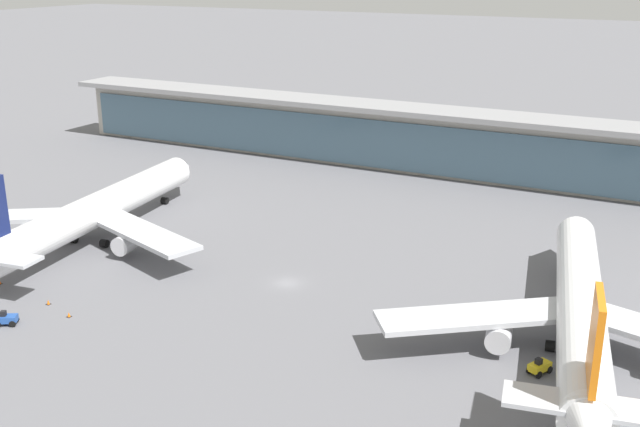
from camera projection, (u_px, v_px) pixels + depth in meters
ground_plane at (287, 283)px, 115.88m from camera, size 1200.00×1200.00×0.00m
airliner_left_stand at (92, 212)px, 131.17m from camera, size 49.74×65.13×17.35m
airliner_centre_stand at (581, 309)px, 94.61m from camera, size 49.25×64.83×17.35m
service_truck_under_wing_blue at (6, 319)px, 102.24m from camera, size 3.33×2.93×2.05m
service_truck_mid_apron_yellow at (540, 367)px, 90.21m from camera, size 2.79×3.32×2.05m
terminal_building at (441, 140)px, 173.07m from camera, size 203.55×12.80×15.20m
safety_cone_bravo at (69, 315)px, 104.71m from camera, size 0.62×0.62×0.70m
safety_cone_charlie at (0, 282)px, 115.42m from camera, size 0.62×0.62×0.70m
safety_cone_delta at (48, 302)px, 108.53m from camera, size 0.62×0.62×0.70m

